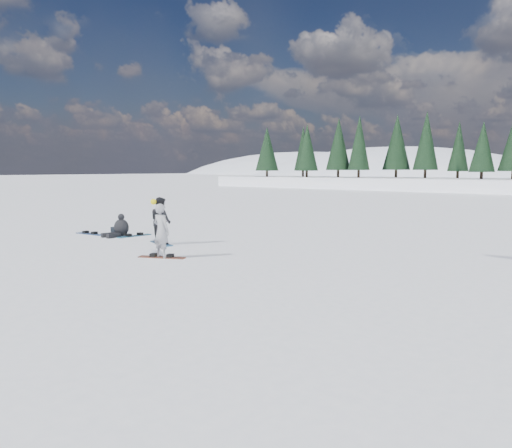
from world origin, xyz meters
The scene contains 9 objects.
ground centered at (0.00, 0.00, 0.00)m, with size 420.00×420.00×0.00m, color white.
snowboarder_woman centered at (0.15, -0.96, 0.86)m, with size 0.64×0.43×1.84m.
snowboarder_man centered at (-2.14, 0.90, 0.87)m, with size 0.84×0.66×1.73m, color black.
seated_rider centered at (-5.07, 1.17, 0.36)m, with size 0.68×1.10×0.93m.
gear_bag centered at (-5.77, 1.43, 0.15)m, with size 0.45×0.30×0.30m, color black.
snowboard_woman centered at (0.15, -0.95, 0.01)m, with size 1.50×0.28×0.03m, color #934020.
snowboard_man centered at (-2.14, 0.90, 0.01)m, with size 1.50×0.28×0.03m, color navy.
snowboard_loose_a centered at (-4.63, 1.54, 0.01)m, with size 1.50×0.28×0.03m, color #1C709A.
snowboard_loose_c centered at (-6.60, 0.72, 0.01)m, with size 1.50×0.28×0.03m, color navy.
Camera 1 is at (12.22, -10.82, 2.76)m, focal length 35.00 mm.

